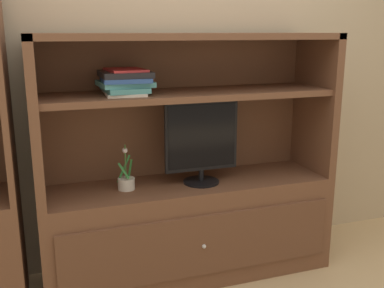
# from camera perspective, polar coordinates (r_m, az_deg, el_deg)

# --- Properties ---
(painted_rear_wall) EXTENTS (6.00, 0.10, 2.80)m
(painted_rear_wall) POSITION_cam_1_polar(r_m,az_deg,el_deg) (2.93, -2.64, 12.26)
(painted_rear_wall) COLOR tan
(painted_rear_wall) RESTS_ON ground_plane
(media_console) EXTENTS (1.76, 0.51, 1.48)m
(media_console) POSITION_cam_1_polar(r_m,az_deg,el_deg) (2.79, -0.38, -7.35)
(media_console) COLOR brown
(media_console) RESTS_ON ground_plane
(tv_monitor) EXTENTS (0.45, 0.22, 0.50)m
(tv_monitor) POSITION_cam_1_polar(r_m,az_deg,el_deg) (2.66, 1.20, 0.40)
(tv_monitor) COLOR black
(tv_monitor) RESTS_ON media_console
(potted_plant) EXTENTS (0.10, 0.10, 0.27)m
(potted_plant) POSITION_cam_1_polar(r_m,az_deg,el_deg) (2.63, -8.32, -4.63)
(potted_plant) COLOR beige
(potted_plant) RESTS_ON media_console
(magazine_stack) EXTENTS (0.29, 0.32, 0.14)m
(magazine_stack) POSITION_cam_1_polar(r_m,az_deg,el_deg) (2.52, -8.48, 7.82)
(magazine_stack) COLOR silver
(magazine_stack) RESTS_ON media_console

